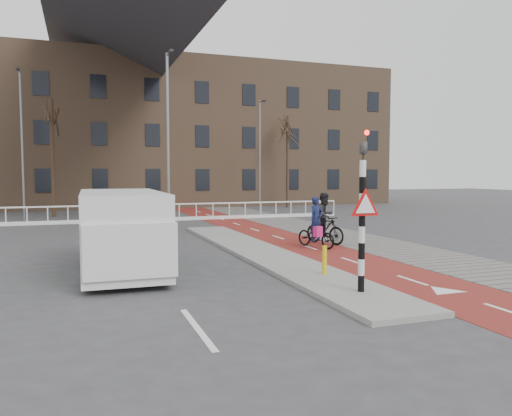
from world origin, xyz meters
name	(u,v)px	position (x,y,z in m)	size (l,w,h in m)	color
ground	(340,277)	(0.00, 0.00, 0.00)	(120.00, 120.00, 0.00)	#38383A
bike_lane	(262,232)	(1.50, 10.00, 0.01)	(2.50, 60.00, 0.01)	maroon
sidewalk	(317,230)	(4.30, 10.00, 0.01)	(3.00, 60.00, 0.01)	slate
curb_island	(262,253)	(-0.70, 4.00, 0.06)	(1.80, 16.00, 0.12)	gray
traffic_signal	(363,207)	(-0.60, -2.02, 1.99)	(0.80, 0.80, 3.68)	black
bollard	(325,260)	(-0.47, -0.02, 0.49)	(0.12, 0.12, 0.74)	#DBBE0C
cyclist_near	(316,231)	(1.71, 4.87, 0.63)	(1.19, 1.87, 1.86)	black
cyclist_far	(325,223)	(2.45, 5.61, 0.82)	(1.17, 1.89, 1.96)	black
van	(122,230)	(-5.34, 2.46, 1.17)	(2.16, 5.20, 2.22)	silver
railing	(107,217)	(-5.00, 17.00, 0.31)	(28.00, 0.10, 0.99)	silver
townhouse_row	(120,112)	(-3.00, 32.00, 7.81)	(46.00, 10.00, 15.90)	#7F6047
tree_mid	(53,158)	(-7.90, 22.04, 3.65)	(0.25, 0.25, 7.31)	#312115
tree_right	(288,162)	(9.27, 25.17, 3.62)	(0.22, 0.22, 7.24)	#312115
streetlight_near	(168,144)	(-2.59, 11.11, 4.02)	(0.12, 0.12, 8.04)	slate
streetlight_left	(22,146)	(-9.44, 20.29, 4.30)	(0.12, 0.12, 8.60)	slate
streetlight_right	(260,156)	(6.16, 23.12, 4.00)	(0.12, 0.12, 8.00)	slate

